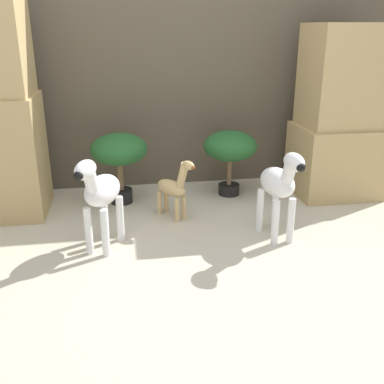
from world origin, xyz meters
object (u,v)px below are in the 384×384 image
at_px(potted_palm_back, 230,148).
at_px(giraffe_figurine, 174,187).
at_px(zebra_right, 280,185).
at_px(zebra_left, 100,193).
at_px(potted_palm_front, 119,153).

bearing_deg(potted_palm_back, giraffe_figurine, -141.16).
bearing_deg(zebra_right, potted_palm_back, 97.31).
relative_size(zebra_left, potted_palm_back, 1.17).
xyz_separation_m(giraffe_figurine, potted_palm_front, (-0.39, 0.38, 0.18)).
relative_size(zebra_left, potted_palm_front, 1.12).
bearing_deg(giraffe_figurine, potted_palm_front, 135.18).
bearing_deg(potted_palm_front, giraffe_figurine, -44.82).
relative_size(giraffe_figurine, potted_palm_back, 0.87).
bearing_deg(giraffe_figurine, potted_palm_back, 38.84).
relative_size(zebra_right, giraffe_figurine, 1.34).
distance_m(zebra_right, giraffe_figurine, 0.80).
xyz_separation_m(zebra_left, giraffe_figurine, (0.51, 0.43, -0.15)).
xyz_separation_m(zebra_left, potted_palm_front, (0.13, 0.81, 0.03)).
height_order(zebra_right, giraffe_figurine, zebra_right).
bearing_deg(zebra_right, potted_palm_front, 140.41).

